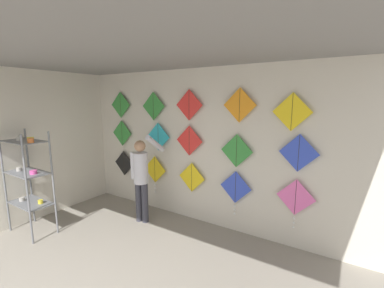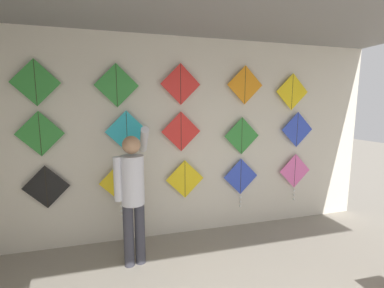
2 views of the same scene
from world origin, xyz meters
TOP-DOWN VIEW (x-y plane):
  - back_panel at (0.00, 3.25)m, footprint 5.93×0.06m
  - left_panel at (-2.60, 1.61)m, footprint 0.06×4.02m
  - ceiling_slab at (0.00, 1.61)m, footprint 5.93×4.02m
  - shelf_rack at (-2.10, 1.31)m, footprint 0.80×0.43m
  - shopkeeper at (-0.79, 2.61)m, footprint 0.41×0.60m
  - kite_0 at (-1.83, 3.16)m, footprint 0.55×0.01m
  - kite_1 at (-0.93, 3.15)m, footprint 0.55×0.04m
  - kite_2 at (-0.04, 3.16)m, footprint 0.55×0.01m
  - kite_3 at (0.83, 3.15)m, footprint 0.55×0.04m
  - kite_4 at (1.78, 3.15)m, footprint 0.55×0.04m
  - kite_5 at (-1.85, 3.16)m, footprint 0.55×0.01m
  - kite_6 at (-0.82, 3.16)m, footprint 0.55×0.01m
  - kite_7 at (-0.09, 3.16)m, footprint 0.55×0.01m
  - kite_8 at (0.83, 3.16)m, footprint 0.55×0.01m
  - kite_9 at (1.78, 3.16)m, footprint 0.55×0.01m
  - kite_10 at (-1.85, 3.16)m, footprint 0.55×0.01m
  - kite_11 at (-0.93, 3.16)m, footprint 0.55×0.01m
  - kite_12 at (-0.10, 3.16)m, footprint 0.55×0.01m
  - kite_13 at (0.86, 3.16)m, footprint 0.55×0.01m
  - kite_14 at (1.65, 3.16)m, footprint 0.55×0.01m

SIDE VIEW (x-z plane):
  - kite_3 at x=0.83m, z-range 0.39..1.15m
  - kite_4 at x=1.78m, z-range 0.41..1.18m
  - kite_1 at x=-0.93m, z-range 0.43..1.19m
  - kite_2 at x=-0.04m, z-range 0.56..1.11m
  - kite_0 at x=-1.83m, z-range 0.59..1.14m
  - shopkeeper at x=-0.79m, z-range 0.10..1.75m
  - shelf_rack at x=-2.10m, z-range 0.16..1.92m
  - back_panel at x=0.00m, z-range 0.00..2.80m
  - left_panel at x=-2.60m, z-range 0.00..2.80m
  - kite_8 at x=0.83m, z-range 1.15..1.71m
  - kite_9 at x=1.78m, z-range 1.23..1.78m
  - kite_7 at x=-0.09m, z-range 1.24..1.80m
  - kite_5 at x=-1.85m, z-range 1.26..1.81m
  - kite_6 at x=-0.82m, z-range 1.26..1.81m
  - kite_14 at x=1.65m, z-range 1.81..2.36m
  - kite_11 at x=-0.93m, z-range 1.85..2.41m
  - kite_10 at x=-1.85m, z-range 1.87..2.42m
  - kite_12 at x=-0.10m, z-range 1.88..2.44m
  - kite_13 at x=0.86m, z-range 1.89..2.45m
  - ceiling_slab at x=0.00m, z-range 2.80..2.84m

